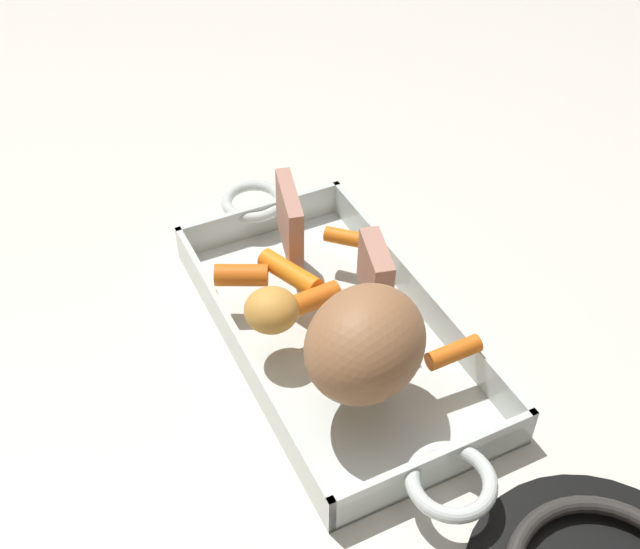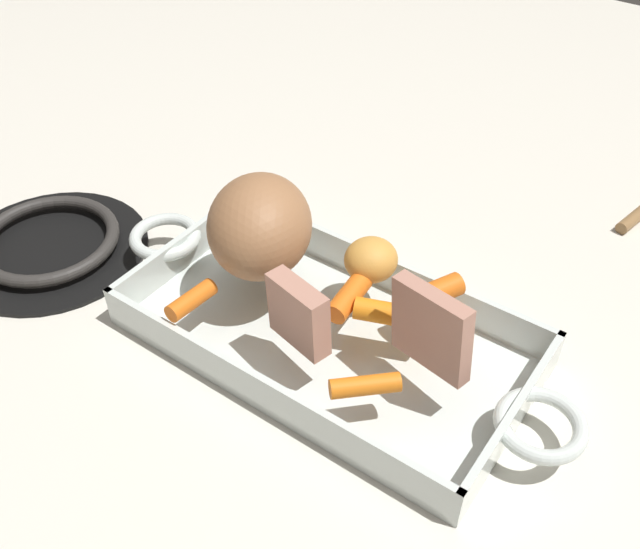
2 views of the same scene
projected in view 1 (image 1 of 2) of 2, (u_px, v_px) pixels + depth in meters
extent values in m
plane|color=silver|center=(334.00, 340.00, 0.78)|extent=(2.02, 2.02, 0.00)
cube|color=silver|center=(334.00, 337.00, 0.78)|extent=(0.38, 0.20, 0.01)
cube|color=silver|center=(418.00, 295.00, 0.80)|extent=(0.38, 0.01, 0.04)
cube|color=silver|center=(243.00, 357.00, 0.73)|extent=(0.38, 0.01, 0.04)
cube|color=silver|center=(435.00, 469.00, 0.64)|extent=(0.01, 0.20, 0.04)
cube|color=silver|center=(261.00, 220.00, 0.89)|extent=(0.01, 0.20, 0.04)
torus|color=silver|center=(451.00, 481.00, 0.62)|extent=(0.07, 0.07, 0.01)
torus|color=silver|center=(253.00, 201.00, 0.90)|extent=(0.07, 0.07, 0.01)
ellipsoid|color=#9D6B44|center=(365.00, 343.00, 0.66)|extent=(0.15, 0.15, 0.09)
cube|color=tan|center=(293.00, 219.00, 0.80)|extent=(0.08, 0.03, 0.08)
cube|color=tan|center=(376.00, 272.00, 0.74)|extent=(0.07, 0.03, 0.06)
cylinder|color=orange|center=(454.00, 352.00, 0.70)|extent=(0.02, 0.05, 0.02)
cylinder|color=orange|center=(241.00, 275.00, 0.77)|extent=(0.04, 0.06, 0.02)
cylinder|color=orange|center=(290.00, 273.00, 0.78)|extent=(0.07, 0.05, 0.02)
cylinder|color=orange|center=(313.00, 299.00, 0.75)|extent=(0.03, 0.06, 0.02)
cylinder|color=orange|center=(352.00, 239.00, 0.82)|extent=(0.05, 0.05, 0.02)
ellipsoid|color=gold|center=(272.00, 310.00, 0.72)|extent=(0.07, 0.07, 0.04)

